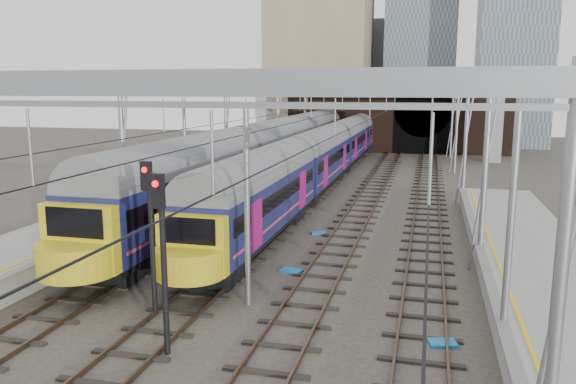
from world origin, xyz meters
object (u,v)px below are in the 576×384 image
(train_main, at_px, (335,148))
(signal_near_centre, at_px, (162,244))
(train_second, at_px, (275,151))
(signal_near_left, at_px, (150,220))

(train_main, relative_size, signal_near_centre, 11.73)
(train_main, xyz_separation_m, train_second, (-4.00, -5.34, 0.22))
(signal_near_centre, bearing_deg, signal_near_left, 136.75)
(train_main, bearing_deg, signal_near_centre, -88.47)
(train_main, height_order, signal_near_centre, signal_near_centre)
(train_second, xyz_separation_m, signal_near_centre, (4.93, -29.36, 0.66))
(train_main, distance_m, signal_near_centre, 34.72)
(signal_near_left, bearing_deg, train_second, 110.06)
(signal_near_left, relative_size, signal_near_centre, 0.99)
(signal_near_left, height_order, signal_near_centre, signal_near_centre)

